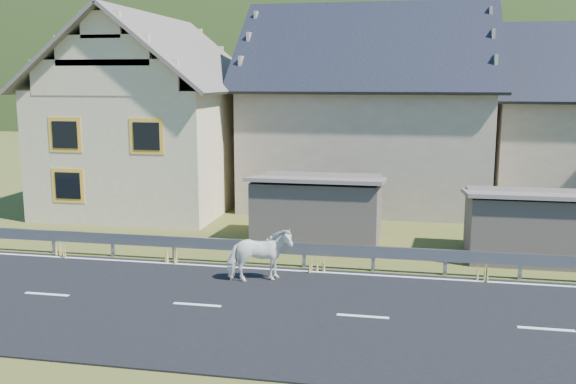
# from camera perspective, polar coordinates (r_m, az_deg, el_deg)

# --- Properties ---
(ground) EXTENTS (160.00, 160.00, 0.00)m
(ground) POSITION_cam_1_polar(r_m,az_deg,el_deg) (15.15, 6.66, -11.07)
(ground) COLOR #434F1D
(ground) RESTS_ON ground
(road) EXTENTS (60.00, 7.00, 0.04)m
(road) POSITION_cam_1_polar(r_m,az_deg,el_deg) (15.14, 6.66, -11.00)
(road) COLOR black
(road) RESTS_ON ground
(lane_markings) EXTENTS (60.00, 6.60, 0.01)m
(lane_markings) POSITION_cam_1_polar(r_m,az_deg,el_deg) (15.14, 6.66, -10.91)
(lane_markings) COLOR silver
(lane_markings) RESTS_ON road
(guardrail) EXTENTS (28.10, 0.09, 0.75)m
(guardrail) POSITION_cam_1_polar(r_m,az_deg,el_deg) (18.47, 7.59, -5.36)
(guardrail) COLOR #93969B
(guardrail) RESTS_ON ground
(shed_left) EXTENTS (4.30, 3.30, 2.40)m
(shed_left) POSITION_cam_1_polar(r_m,az_deg,el_deg) (21.27, 2.72, -1.74)
(shed_left) COLOR brown
(shed_left) RESTS_ON ground
(shed_right) EXTENTS (3.80, 2.90, 2.20)m
(shed_right) POSITION_cam_1_polar(r_m,az_deg,el_deg) (20.89, 20.46, -2.87)
(shed_right) COLOR brown
(shed_right) RESTS_ON ground
(house_cream) EXTENTS (7.80, 9.80, 8.30)m
(house_cream) POSITION_cam_1_polar(r_m,az_deg,el_deg) (28.35, -11.90, 7.65)
(house_cream) COLOR beige
(house_cream) RESTS_ON ground
(house_stone_a) EXTENTS (10.80, 9.80, 8.90)m
(house_stone_a) POSITION_cam_1_polar(r_m,az_deg,el_deg) (29.18, 7.20, 8.39)
(house_stone_a) COLOR gray
(house_stone_a) RESTS_ON ground
(mountain) EXTENTS (440.00, 280.00, 260.00)m
(mountain) POSITION_cam_1_polar(r_m,az_deg,el_deg) (195.81, 12.14, 2.37)
(mountain) COLOR #1F3712
(mountain) RESTS_ON ground
(conifer_patch) EXTENTS (76.00, 50.00, 28.00)m
(conifer_patch) POSITION_cam_1_polar(r_m,az_deg,el_deg) (136.15, -13.45, 10.03)
(conifer_patch) COLOR black
(conifer_patch) RESTS_ON ground
(horse) EXTENTS (1.36, 1.88, 1.45)m
(horse) POSITION_cam_1_polar(r_m,az_deg,el_deg) (17.32, -2.56, -5.62)
(horse) COLOR white
(horse) RESTS_ON road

